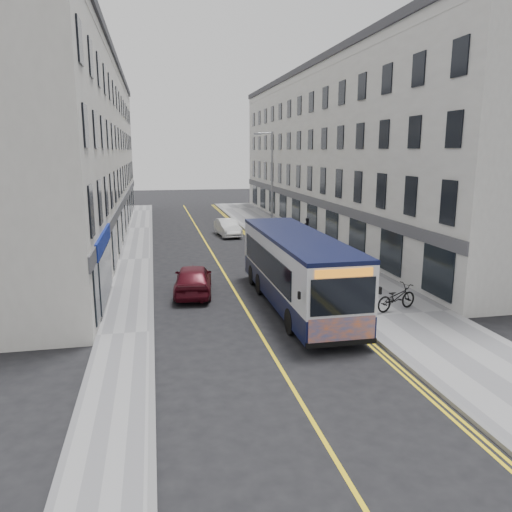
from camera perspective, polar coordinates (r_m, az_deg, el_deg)
name	(u,v)px	position (r m, az deg, el deg)	size (l,w,h in m)	color
ground	(250,317)	(20.84, -0.68, -6.95)	(140.00, 140.00, 0.00)	black
pavement_east	(307,253)	(33.58, 5.89, 0.39)	(4.50, 64.00, 0.12)	gray
pavement_west	(135,260)	(32.08, -13.65, -0.43)	(2.00, 64.00, 0.12)	gray
kerb_east	(275,254)	(32.98, 2.16, 0.25)	(0.18, 64.00, 0.13)	slate
kerb_west	(151,259)	(32.06, -11.86, -0.34)	(0.18, 64.00, 0.13)	slate
road_centre_line	(215,257)	(32.29, -4.75, -0.15)	(0.12, 64.00, 0.01)	yellow
road_dbl_yellow_inner	(268,255)	(32.89, 1.40, 0.11)	(0.10, 64.00, 0.01)	yellow
road_dbl_yellow_outer	(271,255)	(32.94, 1.74, 0.12)	(0.10, 64.00, 0.01)	yellow
terrace_east	(337,154)	(43.14, 9.21, 11.46)	(6.00, 46.00, 13.00)	silver
terrace_west	(80,154)	(40.70, -19.45, 10.93)	(6.00, 46.00, 13.00)	silver
streetlamp	(271,186)	(34.36, 1.69, 7.99)	(1.32, 0.18, 8.00)	gray
city_bus	(296,268)	(21.81, 4.61, -1.32)	(2.58, 11.04, 3.21)	black
bicycle	(396,297)	(21.96, 15.74, -4.57)	(0.73, 2.11, 1.11)	black
pedestrian_near	(286,239)	(32.67, 3.41, 1.92)	(0.70, 0.46, 1.91)	brown
pedestrian_far	(308,228)	(38.83, 5.93, 3.21)	(0.75, 0.59, 1.55)	black
car_white	(228,228)	(40.31, -3.25, 3.27)	(1.44, 4.14, 1.36)	silver
car_maroon	(193,279)	(24.00, -7.19, -2.65)	(1.74, 4.33, 1.47)	#4E0D17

